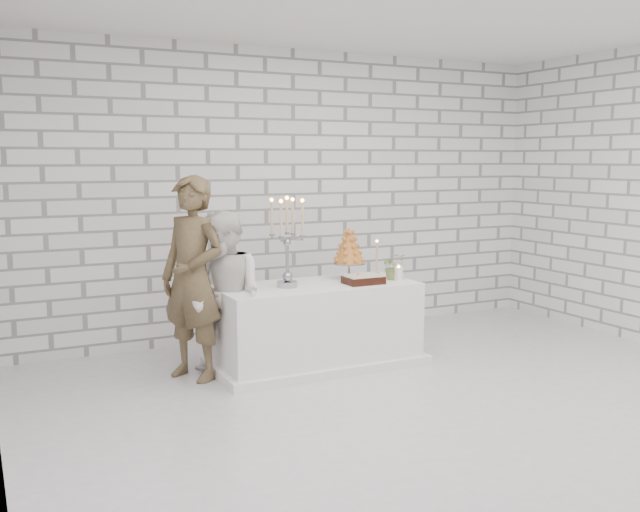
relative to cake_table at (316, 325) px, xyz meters
The scene contains 12 objects.
ground 1.38m from the cake_table, 75.82° to the right, with size 6.00×5.00×0.01m, color silver.
ceiling 2.94m from the cake_table, 75.82° to the right, with size 6.00×5.00×0.01m, color white.
wall_back 1.69m from the cake_table, 75.06° to the left, with size 6.00×0.01×3.00m, color white.
cake_table is the anchor object (origin of this frame).
groom 1.22m from the cake_table, behind, with size 0.63×0.42×1.74m, color brown.
bride 0.92m from the cake_table, behind, with size 0.70×0.54×1.44m, color white.
candelabra 0.83m from the cake_table, behind, with size 0.32×0.32×0.80m, color #93939C, non-canonical shape.
croquembouche 0.75m from the cake_table, 17.81° to the left, with size 0.32×0.32×0.49m, color #A95F20, non-canonical shape.
chocolate_cake 0.59m from the cake_table, 22.98° to the right, with size 0.34×0.24×0.08m, color black.
pillar_candle 0.90m from the cake_table, 11.07° to the right, with size 0.08×0.08×0.12m, color white.
extra_taper 0.95m from the cake_table, 15.89° to the left, with size 0.06×0.06×0.32m, color beige.
flowers 0.91m from the cake_table, ahead, with size 0.22×0.19×0.24m, color olive.
Camera 1 is at (-3.09, -4.36, 1.87)m, focal length 39.79 mm.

